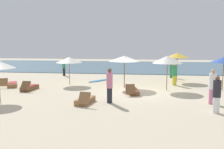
% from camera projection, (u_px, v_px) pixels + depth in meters
% --- Properties ---
extents(ground_plane, '(60.00, 60.00, 0.00)m').
position_uv_depth(ground_plane, '(136.00, 93.00, 15.74)').
color(ground_plane, beige).
extents(ocean_water, '(48.00, 16.00, 0.06)m').
position_uv_depth(ocean_water, '(140.00, 66.00, 32.45)').
color(ocean_water, '#476B7F').
rests_on(ocean_water, ground_plane).
extents(umbrella_0, '(1.96, 1.96, 2.10)m').
position_uv_depth(umbrella_0, '(69.00, 60.00, 18.64)').
color(umbrella_0, olive).
rests_on(umbrella_0, ground_plane).
extents(umbrella_3, '(2.22, 2.22, 2.27)m').
position_uv_depth(umbrella_3, '(124.00, 59.00, 17.35)').
color(umbrella_3, brown).
rests_on(umbrella_3, ground_plane).
extents(umbrella_5, '(1.98, 1.98, 2.32)m').
position_uv_depth(umbrella_5, '(167.00, 60.00, 16.42)').
color(umbrella_5, brown).
rests_on(umbrella_5, ground_plane).
extents(umbrella_6, '(1.93, 1.93, 2.34)m').
position_uv_depth(umbrella_6, '(177.00, 55.00, 20.13)').
color(umbrella_6, brown).
rests_on(umbrella_6, ground_plane).
extents(umbrella_7, '(1.78, 1.78, 2.25)m').
position_uv_depth(umbrella_7, '(224.00, 60.00, 16.41)').
color(umbrella_7, olive).
rests_on(umbrella_7, ground_plane).
extents(lounger_0, '(1.26, 1.79, 0.68)m').
position_uv_depth(lounger_0, '(11.00, 84.00, 17.99)').
color(lounger_0, olive).
rests_on(lounger_0, ground_plane).
extents(lounger_1, '(0.71, 1.72, 0.69)m').
position_uv_depth(lounger_1, '(29.00, 87.00, 16.71)').
color(lounger_1, brown).
rests_on(lounger_1, ground_plane).
extents(lounger_2, '(0.87, 1.73, 0.73)m').
position_uv_depth(lounger_2, '(85.00, 100.00, 13.07)').
color(lounger_2, olive).
rests_on(lounger_2, ground_plane).
extents(lounger_3, '(0.90, 1.76, 0.70)m').
position_uv_depth(lounger_3, '(133.00, 91.00, 15.48)').
color(lounger_3, brown).
rests_on(lounger_3, ground_plane).
extents(person_0, '(0.36, 0.36, 1.70)m').
position_uv_depth(person_0, '(64.00, 67.00, 23.76)').
color(person_0, '#26262D').
rests_on(person_0, ground_plane).
extents(person_1, '(0.44, 0.44, 1.67)m').
position_uv_depth(person_1, '(172.00, 69.00, 22.35)').
color(person_1, '#338C59').
rests_on(person_1, ground_plane).
extents(person_2, '(0.50, 0.50, 1.72)m').
position_uv_depth(person_2, '(217.00, 95.00, 11.25)').
color(person_2, white).
rests_on(person_2, ground_plane).
extents(person_3, '(0.45, 0.45, 1.87)m').
position_uv_depth(person_3, '(110.00, 85.00, 13.11)').
color(person_3, '#26262D').
rests_on(person_3, ground_plane).
extents(person_4, '(0.52, 0.52, 1.84)m').
position_uv_depth(person_4, '(212.00, 87.00, 12.88)').
color(person_4, '#D17299').
rests_on(person_4, ground_plane).
extents(person_5, '(0.49, 0.49, 1.66)m').
position_uv_depth(person_5, '(175.00, 74.00, 18.50)').
color(person_5, yellow).
rests_on(person_5, ground_plane).
extents(surfboard, '(1.74, 2.20, 0.07)m').
position_uv_depth(surfboard, '(99.00, 81.00, 20.61)').
color(surfboard, '#338CCC').
rests_on(surfboard, ground_plane).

